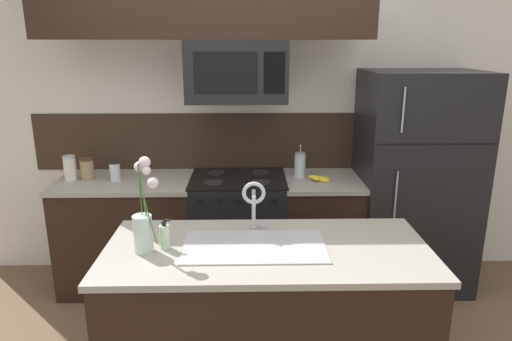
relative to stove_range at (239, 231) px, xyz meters
name	(u,v)px	position (x,y,z in m)	size (l,w,h in m)	color
rear_partition	(273,123)	(0.30, 0.38, 0.84)	(5.20, 0.10, 2.60)	silver
splash_band	(238,141)	(0.00, 0.32, 0.69)	(3.44, 0.01, 0.48)	#332319
back_counter_left	(129,233)	(-0.90, 0.00, -0.01)	(1.07, 0.65, 0.91)	black
back_counter_right	(321,231)	(0.68, 0.00, -0.01)	(0.63, 0.65, 0.91)	black
stove_range	(239,231)	(0.00, 0.00, 0.00)	(0.76, 0.64, 0.93)	black
microwave	(237,71)	(0.00, -0.02, 1.29)	(0.74, 0.40, 0.45)	black
refrigerator	(414,181)	(1.42, 0.02, 0.42)	(0.89, 0.74, 1.76)	black
storage_jar_tall	(70,168)	(-1.32, 0.01, 0.55)	(0.09, 0.09, 0.20)	silver
storage_jar_medium	(87,169)	(-1.20, 0.03, 0.53)	(0.11, 0.11, 0.17)	#997F5B
storage_jar_short	(115,171)	(-0.97, -0.01, 0.53)	(0.08, 0.08, 0.16)	silver
banana_bunch	(320,178)	(0.64, -0.06, 0.47)	(0.19, 0.12, 0.08)	yellow
french_press	(300,165)	(0.50, 0.06, 0.55)	(0.09, 0.09, 0.27)	silver
island_counter	(267,321)	(0.18, -1.25, -0.01)	(1.74, 0.79, 0.91)	black
kitchen_sink	(254,259)	(0.11, -1.25, 0.38)	(0.76, 0.42, 0.16)	#ADAFB5
sink_faucet	(254,199)	(0.11, -1.04, 0.65)	(0.14, 0.14, 0.31)	#B7BABF
dish_soap_bottle	(165,236)	(-0.36, -1.25, 0.52)	(0.06, 0.05, 0.16)	beige
flower_vase	(144,224)	(-0.46, -1.29, 0.60)	(0.15, 0.12, 0.51)	silver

